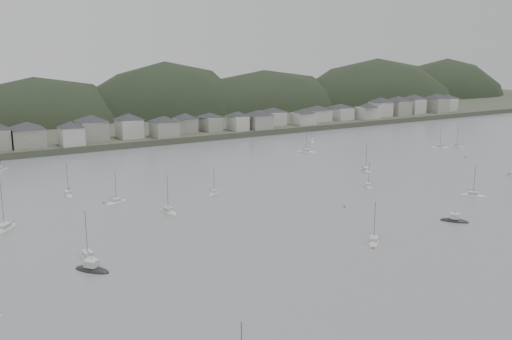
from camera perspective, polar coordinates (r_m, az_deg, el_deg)
ground at (r=135.13m, az=17.11°, el=-8.21°), size 900.00×900.00×0.00m
far_shore_land at (r=392.05m, az=-17.19°, el=5.13°), size 900.00×250.00×3.00m
forested_ridge at (r=370.53m, az=-15.33°, el=2.86°), size 851.55×103.94×102.57m
waterfront_town at (r=306.09m, az=-2.59°, el=5.17°), size 451.48×28.46×12.92m
sailboat_lead at (r=133.08m, az=-16.61°, el=-8.42°), size 3.09×8.70×11.76m
moored_fleet at (r=177.30m, az=-1.04°, el=-2.76°), size 257.42×177.28×13.60m
motor_launch_near at (r=162.46m, az=19.38°, el=-4.82°), size 6.55×7.64×3.79m
motor_launch_far at (r=125.55m, az=-16.20°, el=-9.60°), size 7.40×8.58×4.00m
mooring_buoys at (r=168.09m, az=-1.31°, el=-3.60°), size 200.35×97.04×0.70m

